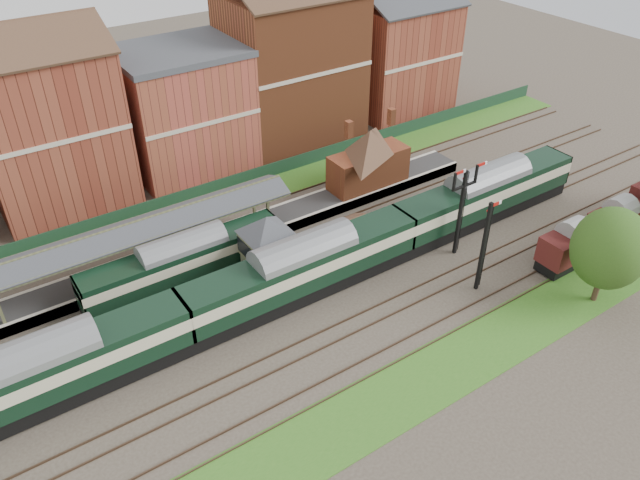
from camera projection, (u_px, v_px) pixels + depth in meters
ground at (323, 287)px, 49.85m from camera, size 160.00×160.00×0.00m
grass_back at (230, 201)px, 60.70m from camera, size 90.00×4.50×0.06m
grass_front at (424, 380)px, 41.68m from camera, size 90.00×5.00×0.06m
fence at (220, 186)px, 61.65m from camera, size 90.00×0.12×1.50m
platform at (212, 244)px, 53.88m from camera, size 55.00×3.40×1.00m
signal_box at (268, 247)px, 48.85m from camera, size 5.40×5.40×6.00m
brick_hut at (350, 236)px, 53.68m from camera, size 3.20×2.64×2.94m
station_building at (369, 157)px, 59.74m from camera, size 8.10×8.10×5.90m
canopy at (137, 226)px, 48.79m from camera, size 26.00×3.89×4.08m
semaphore_bracket at (461, 207)px, 51.05m from camera, size 3.60×0.25×8.18m
semaphore_siding at (484, 246)px, 47.34m from camera, size 1.23×0.25×8.00m
town_backdrop at (182, 104)px, 62.75m from camera, size 69.00×10.00×16.00m
dmu_train at (304, 268)px, 47.52m from camera, size 59.13×3.11×4.54m
platform_railcar at (184, 261)px, 48.95m from camera, size 16.58×2.62×3.82m
goods_van_a at (616, 222)px, 53.98m from camera, size 5.68×2.46×3.44m
goods_van_b at (570, 246)px, 51.12m from camera, size 5.64×2.44×3.42m
tree_far at (610, 248)px, 45.74m from camera, size 5.58×5.58×8.14m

